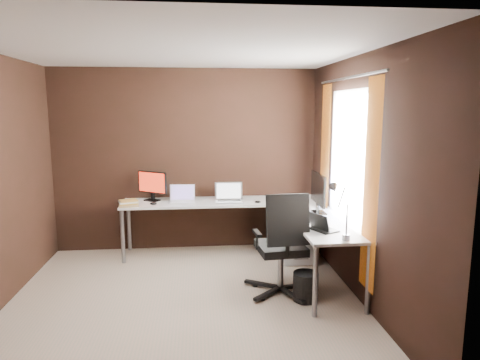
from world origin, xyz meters
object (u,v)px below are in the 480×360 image
at_px(office_chair, 282,264).
at_px(laptop_black_small, 322,227).
at_px(book_stack, 129,203).
at_px(desk_lamp, 339,204).
at_px(laptop_black_big, 301,214).
at_px(laptop_silver, 229,197).
at_px(drawer_pedestal, 297,237).
at_px(laptop_white, 182,198).
at_px(monitor_right, 318,191).
at_px(wastebasket, 305,286).
at_px(monitor_left, 152,184).

bearing_deg(office_chair, laptop_black_small, -29.42).
height_order(book_stack, desk_lamp, desk_lamp).
bearing_deg(laptop_black_big, office_chair, 163.88).
relative_size(laptop_silver, desk_lamp, 0.70).
xyz_separation_m(drawer_pedestal, laptop_white, (-1.48, 0.34, 0.48)).
height_order(drawer_pedestal, book_stack, book_stack).
bearing_deg(desk_lamp, laptop_black_small, 98.95).
distance_m(monitor_right, laptop_black_small, 0.78).
bearing_deg(laptop_white, monitor_right, -24.60).
height_order(laptop_white, laptop_black_small, laptop_white).
relative_size(drawer_pedestal, book_stack, 2.15).
bearing_deg(laptop_black_small, wastebasket, 74.63).
height_order(laptop_silver, desk_lamp, desk_lamp).
bearing_deg(monitor_right, laptop_black_big, 131.88).
bearing_deg(book_stack, laptop_white, 14.95).
height_order(monitor_left, office_chair, monitor_left).
bearing_deg(laptop_white, laptop_black_big, -35.27).
bearing_deg(monitor_left, monitor_right, 9.32).
relative_size(laptop_white, laptop_silver, 0.89).
bearing_deg(laptop_white, desk_lamp, -47.93).
bearing_deg(desk_lamp, drawer_pedestal, 85.18).
relative_size(laptop_white, wastebasket, 1.13).
xyz_separation_m(desk_lamp, wastebasket, (-0.24, 0.23, -0.92)).
relative_size(monitor_left, laptop_silver, 1.05).
bearing_deg(office_chair, book_stack, 141.09).
xyz_separation_m(book_stack, office_chair, (1.76, -1.17, -0.44)).
distance_m(drawer_pedestal, desk_lamp, 1.63).
height_order(laptop_black_small, office_chair, office_chair).
bearing_deg(monitor_right, wastebasket, 158.38).
xyz_separation_m(laptop_silver, wastebasket, (0.67, -1.52, -0.63)).
relative_size(laptop_black_small, office_chair, 0.29).
xyz_separation_m(monitor_left, office_chair, (1.48, -1.47, -0.63)).
bearing_deg(monitor_right, desk_lamp, 176.44).
bearing_deg(drawer_pedestal, office_chair, -111.71).
relative_size(monitor_right, laptop_black_small, 1.78).
height_order(monitor_right, laptop_black_small, monitor_right).
distance_m(drawer_pedestal, monitor_left, 2.05).
distance_m(monitor_left, book_stack, 0.45).
distance_m(monitor_right, laptop_silver, 1.28).
distance_m(laptop_silver, desk_lamp, 2.00).
distance_m(drawer_pedestal, book_stack, 2.22).
xyz_separation_m(laptop_white, laptop_black_small, (1.46, -1.52, -0.01)).
distance_m(laptop_black_small, office_chair, 0.61).
bearing_deg(drawer_pedestal, monitor_right, -72.81).
bearing_deg(office_chair, desk_lamp, -49.09).
distance_m(laptop_white, desk_lamp, 2.37).
bearing_deg(office_chair, monitor_right, 40.85).
distance_m(drawer_pedestal, office_chair, 1.08).
height_order(drawer_pedestal, wastebasket, drawer_pedestal).
height_order(monitor_right, book_stack, monitor_right).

